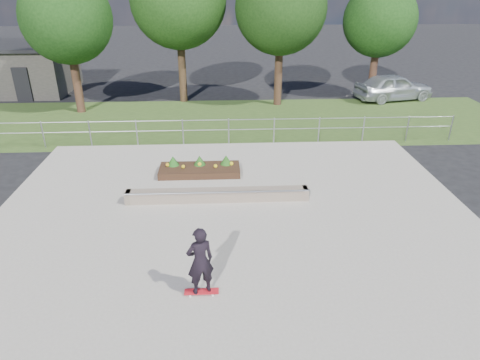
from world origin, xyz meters
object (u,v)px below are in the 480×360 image
grind_ledge (218,195)px  parked_car (394,87)px  planter_bed (200,168)px  skateboarder (200,261)px

grind_ledge → parked_car: bearing=49.8°
planter_bed → parked_car: 15.28m
grind_ledge → parked_car: parked_car is taller
grind_ledge → skateboarder: skateboarder is taller
grind_ledge → planter_bed: size_ratio=2.00×
planter_bed → parked_car: size_ratio=0.64×
grind_ledge → planter_bed: (-0.67, 2.26, -0.02)m
planter_bed → parked_car: (11.27, 10.30, 0.55)m
planter_bed → skateboarder: 6.90m
grind_ledge → planter_bed: 2.36m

